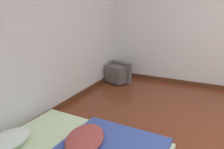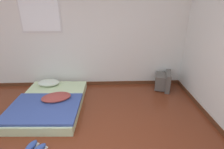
% 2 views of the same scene
% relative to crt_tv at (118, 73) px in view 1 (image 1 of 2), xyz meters
% --- Properties ---
extents(wall_back, '(7.28, 0.08, 2.60)m').
position_rel_crt_tv_xyz_m(wall_back, '(-1.92, 0.33, 1.08)').
color(wall_back, silver).
rests_on(wall_back, ground_plane).
extents(crt_tv, '(0.48, 0.57, 0.45)m').
position_rel_crt_tv_xyz_m(crt_tv, '(0.00, 0.00, 0.00)').
color(crt_tv, '#56514C').
rests_on(crt_tv, ground_plane).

